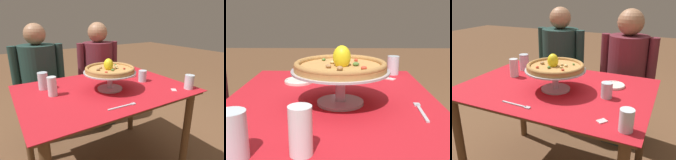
# 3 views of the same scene
# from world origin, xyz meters

# --- Properties ---
(dining_table) EXTENTS (1.28, 0.92, 0.75)m
(dining_table) POSITION_xyz_m (0.00, 0.00, 0.64)
(dining_table) COLOR brown
(dining_table) RESTS_ON ground
(pizza_stand) EXTENTS (0.40, 0.40, 0.14)m
(pizza_stand) POSITION_xyz_m (0.02, -0.04, 0.85)
(pizza_stand) COLOR #B7B7C1
(pizza_stand) RESTS_ON dining_table
(pizza) EXTENTS (0.37, 0.37, 0.10)m
(pizza) POSITION_xyz_m (0.02, -0.04, 0.91)
(pizza) COLOR #BC8447
(pizza) RESTS_ON pizza_stand
(water_glass_front_right) EXTENTS (0.07, 0.07, 0.11)m
(water_glass_front_right) POSITION_xyz_m (0.55, -0.35, 0.80)
(water_glass_front_right) COLOR silver
(water_glass_front_right) RESTS_ON dining_table
(water_glass_side_right) EXTENTS (0.07, 0.07, 0.10)m
(water_glass_side_right) POSITION_xyz_m (0.37, -0.02, 0.79)
(water_glass_side_right) COLOR silver
(water_glass_side_right) RESTS_ON dining_table
(water_glass_side_left) EXTENTS (0.06, 0.06, 0.14)m
(water_glass_side_left) POSITION_xyz_m (-0.39, 0.06, 0.81)
(water_glass_side_left) COLOR white
(water_glass_side_left) RESTS_ON dining_table
(water_glass_back_left) EXTENTS (0.08, 0.08, 0.13)m
(water_glass_back_left) POSITION_xyz_m (-0.41, 0.24, 0.81)
(water_glass_back_left) COLOR silver
(water_glass_back_left) RESTS_ON dining_table
(side_plate) EXTENTS (0.15, 0.15, 0.02)m
(side_plate) POSITION_xyz_m (0.36, 0.18, 0.76)
(side_plate) COLOR silver
(side_plate) RESTS_ON dining_table
(dinner_fork) EXTENTS (0.20, 0.03, 0.01)m
(dinner_fork) POSITION_xyz_m (-0.06, -0.35, 0.75)
(dinner_fork) COLOR #B7B7C1
(dinner_fork) RESTS_ON dining_table
(sugar_packet) EXTENTS (0.06, 0.06, 0.00)m
(sugar_packet) POSITION_xyz_m (0.43, -0.32, 0.75)
(sugar_packet) COLOR beige
(sugar_packet) RESTS_ON dining_table
(diner_left) EXTENTS (0.51, 0.38, 1.23)m
(diner_left) POSITION_xyz_m (-0.34, 0.76, 0.60)
(diner_left) COLOR black
(diner_left) RESTS_ON ground
(diner_right) EXTENTS (0.50, 0.37, 1.24)m
(diner_right) POSITION_xyz_m (0.34, 0.74, 0.60)
(diner_right) COLOR #1E3833
(diner_right) RESTS_ON ground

